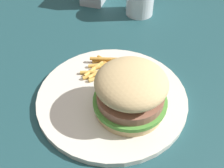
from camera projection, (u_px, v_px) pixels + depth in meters
name	position (u px, v px, depth m)	size (l,w,h in m)	color
ground_plane	(126.00, 104.00, 0.51)	(1.60, 1.60, 0.00)	#1E474C
plate	(112.00, 98.00, 0.51)	(0.28, 0.28, 0.01)	silver
sandwich	(131.00, 91.00, 0.45)	(0.13, 0.13, 0.09)	tan
fries_pile	(105.00, 67.00, 0.55)	(0.11, 0.09, 0.01)	gold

